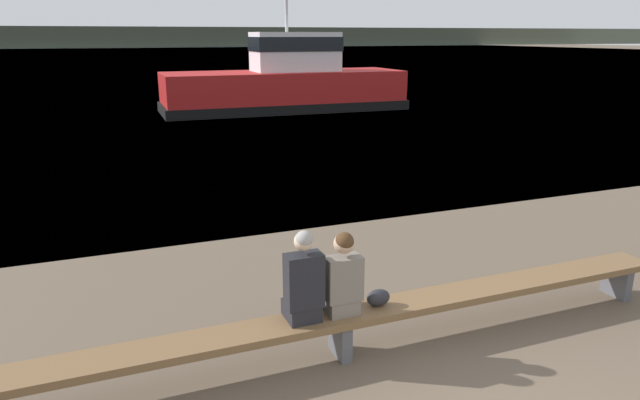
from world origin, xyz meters
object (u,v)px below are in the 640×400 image
(bench_main, at_px, (340,320))
(shopping_bag, at_px, (378,298))
(person_left, at_px, (303,282))
(person_right, at_px, (342,278))
(tugboat_red, at_px, (286,86))

(bench_main, distance_m, shopping_bag, 0.49)
(bench_main, bearing_deg, person_left, 179.82)
(person_left, relative_size, shopping_bag, 3.69)
(person_left, relative_size, person_right, 1.08)
(bench_main, xyz_separation_m, tugboat_red, (6.09, 20.15, 0.68))
(person_right, xyz_separation_m, shopping_bag, (0.44, 0.02, -0.32))
(person_right, distance_m, shopping_bag, 0.54)
(tugboat_red, bearing_deg, shopping_bag, 165.62)
(person_right, height_order, tugboat_red, tugboat_red)
(person_right, relative_size, shopping_bag, 3.41)
(person_left, relative_size, tugboat_red, 0.09)
(bench_main, height_order, person_right, person_right)
(person_right, bearing_deg, person_left, -179.92)
(bench_main, height_order, tugboat_red, tugboat_red)
(person_right, bearing_deg, shopping_bag, 2.71)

